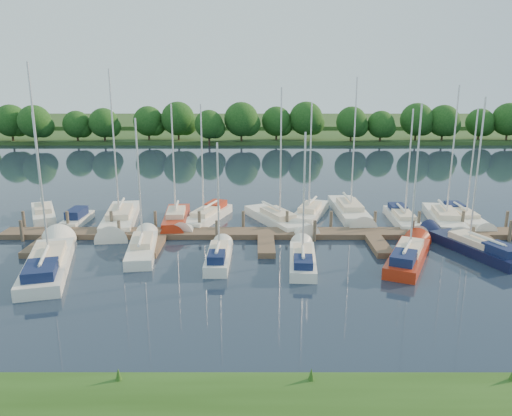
{
  "coord_description": "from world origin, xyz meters",
  "views": [
    {
      "loc": [
        -0.7,
        -28.34,
        11.76
      ],
      "look_at": [
        -0.72,
        8.0,
        2.2
      ],
      "focal_mm": 35.0,
      "sensor_mm": 36.0,
      "label": 1
    }
  ],
  "objects_px": {
    "dock": "(266,236)",
    "sailboat_n_5": "(278,221)",
    "motorboat": "(77,220)",
    "sailboat_s_2": "(219,258)",
    "sailboat_n_0": "(44,215)"
  },
  "relations": [
    {
      "from": "dock",
      "to": "sailboat_n_5",
      "type": "distance_m",
      "value": 3.85
    },
    {
      "from": "dock",
      "to": "sailboat_n_5",
      "type": "xyz_separation_m",
      "value": [
        1.12,
        3.68,
        0.08
      ]
    },
    {
      "from": "dock",
      "to": "sailboat_n_5",
      "type": "height_order",
      "value": "sailboat_n_5"
    },
    {
      "from": "motorboat",
      "to": "sailboat_n_5",
      "type": "distance_m",
      "value": 16.64
    },
    {
      "from": "sailboat_s_2",
      "to": "dock",
      "type": "bearing_deg",
      "value": 58.31
    },
    {
      "from": "dock",
      "to": "sailboat_s_2",
      "type": "height_order",
      "value": "sailboat_s_2"
    },
    {
      "from": "motorboat",
      "to": "sailboat_n_5",
      "type": "bearing_deg",
      "value": -177.76
    },
    {
      "from": "motorboat",
      "to": "sailboat_n_5",
      "type": "height_order",
      "value": "sailboat_n_5"
    },
    {
      "from": "motorboat",
      "to": "sailboat_s_2",
      "type": "xyz_separation_m",
      "value": [
        12.36,
        -8.72,
        -0.0
      ]
    },
    {
      "from": "motorboat",
      "to": "sailboat_s_2",
      "type": "height_order",
      "value": "sailboat_s_2"
    },
    {
      "from": "sailboat_n_5",
      "to": "sailboat_s_2",
      "type": "height_order",
      "value": "sailboat_n_5"
    },
    {
      "from": "motorboat",
      "to": "sailboat_n_5",
      "type": "relative_size",
      "value": 0.43
    },
    {
      "from": "sailboat_n_0",
      "to": "motorboat",
      "type": "relative_size",
      "value": 1.9
    },
    {
      "from": "sailboat_n_5",
      "to": "motorboat",
      "type": "bearing_deg",
      "value": -26.69
    },
    {
      "from": "sailboat_n_0",
      "to": "sailboat_n_5",
      "type": "bearing_deg",
      "value": 150.01
    }
  ]
}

